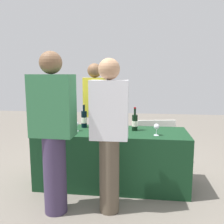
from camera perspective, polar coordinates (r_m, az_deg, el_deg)
name	(u,v)px	position (r m, az deg, el deg)	size (l,w,h in m)	color
ground_plane	(112,184)	(3.41, 0.00, -16.57)	(12.00, 12.00, 0.00)	slate
tasting_table	(112,158)	(3.27, 0.00, -10.75)	(1.94, 0.71, 0.73)	#14381E
wine_bottle_0	(84,119)	(3.37, -6.61, -1.63)	(0.08, 0.08, 0.33)	black
wine_bottle_1	(94,119)	(3.36, -4.35, -1.60)	(0.07, 0.07, 0.33)	black
wine_bottle_2	(100,119)	(3.32, -2.92, -1.68)	(0.07, 0.07, 0.33)	black
wine_bottle_3	(109,120)	(3.32, -0.67, -1.90)	(0.07, 0.07, 0.31)	black
wine_bottle_4	(117,121)	(3.25, 1.22, -2.15)	(0.07, 0.07, 0.30)	black
wine_bottle_5	(135,122)	(3.18, 5.40, -2.44)	(0.07, 0.07, 0.31)	black
wine_glass_0	(69,125)	(3.11, -10.22, -3.09)	(0.07, 0.07, 0.13)	silver
wine_glass_1	(76,125)	(3.17, -8.41, -2.94)	(0.07, 0.07, 0.12)	silver
wine_glass_2	(107,125)	(3.02, -1.19, -3.19)	(0.07, 0.07, 0.14)	silver
wine_glass_3	(120,124)	(3.03, 1.94, -2.96)	(0.07, 0.07, 0.15)	silver
wine_glass_4	(156,127)	(2.96, 10.45, -3.51)	(0.07, 0.07, 0.14)	silver
server_pouring	(95,110)	(3.80, -4.04, 0.42)	(0.35, 0.22, 1.63)	black
guest_0	(53,129)	(2.55, -13.70, -3.93)	(0.44, 0.25, 1.69)	#3F3351
guest_1	(109,131)	(2.50, -0.66, -4.53)	(0.39, 0.22, 1.63)	brown
menu_board	(156,142)	(4.02, 10.36, -7.07)	(0.61, 0.03, 0.74)	white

